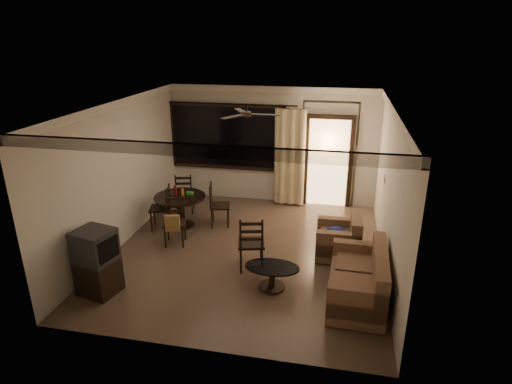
% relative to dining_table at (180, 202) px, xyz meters
% --- Properties ---
extents(ground, '(5.50, 5.50, 0.00)m').
position_rel_dining_table_xyz_m(ground, '(1.67, -0.88, -0.54)').
color(ground, '#7F6651').
rests_on(ground, ground).
extents(room_shell, '(5.50, 6.70, 5.50)m').
position_rel_dining_table_xyz_m(room_shell, '(2.26, 0.89, 1.29)').
color(room_shell, beige).
rests_on(room_shell, ground).
extents(dining_table, '(1.10, 1.10, 0.91)m').
position_rel_dining_table_xyz_m(dining_table, '(0.00, 0.00, 0.00)').
color(dining_table, black).
rests_on(dining_table, ground).
extents(dining_chair_west, '(0.50, 0.50, 0.95)m').
position_rel_dining_table_xyz_m(dining_chair_west, '(-0.37, -0.19, -0.26)').
color(dining_chair_west, black).
rests_on(dining_chair_west, ground).
extents(dining_chair_east, '(0.50, 0.50, 0.95)m').
position_rel_dining_table_xyz_m(dining_chair_east, '(0.81, 0.19, -0.26)').
color(dining_chair_east, black).
rests_on(dining_chair_east, ground).
extents(dining_chair_south, '(0.50, 0.55, 0.95)m').
position_rel_dining_table_xyz_m(dining_chair_south, '(0.19, -0.84, -0.24)').
color(dining_chair_south, black).
rests_on(dining_chair_south, ground).
extents(dining_chair_north, '(0.50, 0.50, 0.95)m').
position_rel_dining_table_xyz_m(dining_chair_north, '(-0.18, 0.76, -0.26)').
color(dining_chair_north, black).
rests_on(dining_chair_north, ground).
extents(tv_cabinet, '(0.68, 0.63, 1.10)m').
position_rel_dining_table_xyz_m(tv_cabinet, '(-0.38, -2.66, 0.01)').
color(tv_cabinet, black).
rests_on(tv_cabinet, ground).
extents(sofa, '(0.88, 1.60, 0.84)m').
position_rel_dining_table_xyz_m(sofa, '(3.73, -2.08, -0.21)').
color(sofa, '#3F241D').
rests_on(sofa, ground).
extents(armchair, '(0.82, 0.82, 0.81)m').
position_rel_dining_table_xyz_m(armchair, '(3.40, -0.69, -0.21)').
color(armchair, '#3F241D').
rests_on(armchair, ground).
extents(coffee_table, '(0.90, 0.54, 0.39)m').
position_rel_dining_table_xyz_m(coffee_table, '(2.32, -1.98, -0.28)').
color(coffee_table, black).
rests_on(coffee_table, ground).
extents(side_chair, '(0.55, 0.55, 1.03)m').
position_rel_dining_table_xyz_m(side_chair, '(1.86, -1.45, -0.24)').
color(side_chair, black).
rests_on(side_chair, ground).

